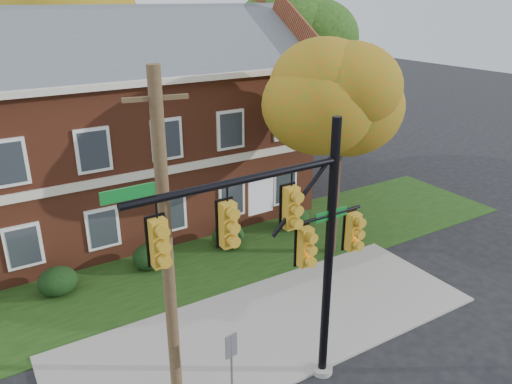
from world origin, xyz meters
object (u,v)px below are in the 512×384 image
apartment_building (101,119)px  tree_right_rear (297,35)px  hedge_left (58,281)px  utility_pole (167,255)px  hedge_far_right (294,218)px  tree_far_rear (78,21)px  hedge_center (150,257)px  sign_post (231,360)px  hedge_right (228,236)px  tree_near_right (348,95)px  traffic_signal (288,239)px

apartment_building → tree_right_rear: tree_right_rear is taller
hedge_left → utility_pole: 8.33m
hedge_far_right → tree_far_rear: tree_far_rear is taller
apartment_building → hedge_left: size_ratio=13.43×
hedge_center → tree_right_rear: size_ratio=0.13×
tree_far_rear → sign_post: size_ratio=4.81×
tree_far_rear → utility_pole: 20.97m
hedge_right → hedge_far_right: (3.50, 0.00, 0.00)m
hedge_far_right → tree_near_right: tree_near_right is taller
apartment_building → tree_right_rear: (11.31, 0.86, 3.13)m
tree_near_right → tree_right_rear: size_ratio=0.81×
hedge_right → tree_near_right: size_ratio=0.16×
apartment_building → hedge_far_right: bearing=-36.9°
apartment_building → traffic_signal: (0.76, -13.48, -0.34)m
hedge_left → utility_pole: utility_pole is taller
utility_pole → sign_post: 3.22m
tree_near_right → tree_far_rear: 17.12m
hedge_right → tree_far_rear: tree_far_rear is taller
traffic_signal → sign_post: bearing=173.7°
hedge_left → tree_far_rear: (4.84, 13.09, 8.32)m
apartment_building → hedge_left: bearing=-123.7°
traffic_signal → tree_right_rear: bearing=52.4°
hedge_center → hedge_right: same height
sign_post → hedge_left: bearing=99.3°
hedge_left → utility_pole: bearing=-77.6°
tree_right_rear → tree_far_rear: 12.20m
tree_right_rear → sign_post: size_ratio=4.43×
hedge_center → hedge_far_right: bearing=0.0°
hedge_left → tree_far_rear: tree_far_rear is taller
tree_right_rear → apartment_building: bearing=-175.7°
hedge_left → hedge_center: bearing=0.0°
tree_far_rear → traffic_signal: 21.74m
tree_near_right → tree_far_rear: (-5.88, 15.93, 2.17)m
tree_far_rear → hedge_right: bearing=-80.6°
apartment_building → tree_far_rear: tree_far_rear is taller
apartment_building → hedge_right: apartment_building is taller
hedge_left → hedge_far_right: size_ratio=1.00×
hedge_right → sign_post: sign_post is taller
tree_right_rear → tree_near_right: bearing=-114.6°
tree_right_rear → utility_pole: 19.09m
hedge_right → traffic_signal: size_ratio=0.19×
hedge_right → traffic_signal: bearing=-108.4°
apartment_building → hedge_right: bearing=-56.3°
hedge_right → sign_post: size_ratio=0.58×
traffic_signal → sign_post: 3.40m
hedge_center → traffic_signal: 9.24m
tree_near_right → tree_right_rear: (4.09, 8.95, 1.45)m
hedge_far_right → tree_right_rear: tree_right_rear is taller
traffic_signal → hedge_right: bearing=70.3°
hedge_right → tree_far_rear: (-2.16, 13.09, 8.32)m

